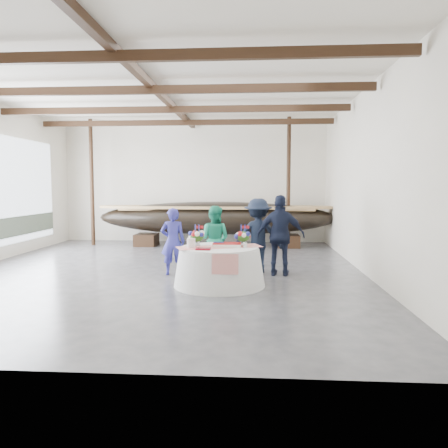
{
  "coord_description": "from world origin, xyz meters",
  "views": [
    {
      "loc": [
        2.32,
        -10.71,
        2.14
      ],
      "look_at": [
        1.58,
        -0.11,
        1.21
      ],
      "focal_mm": 35.0,
      "sensor_mm": 36.0,
      "label": 1
    }
  ],
  "objects": [
    {
      "name": "wall_right",
      "position": [
        5.0,
        0.0,
        2.25
      ],
      "size": [
        0.02,
        12.0,
        4.5
      ],
      "primitive_type": "cube",
      "color": "silver",
      "rests_on": "ground"
    },
    {
      "name": "longboat_display",
      "position": [
        0.99,
        4.62,
        1.01
      ],
      "size": [
        8.44,
        1.69,
        1.58
      ],
      "color": "black",
      "rests_on": "ground"
    },
    {
      "name": "guest_woman_teal",
      "position": [
        1.34,
        -0.1,
        0.83
      ],
      "size": [
        0.94,
        0.82,
        1.65
      ],
      "primitive_type": "imported",
      "rotation": [
        0.0,
        0.0,
        2.87
      ],
      "color": "#1C926E",
      "rests_on": "ground"
    },
    {
      "name": "guest_man_right",
      "position": [
        2.95,
        -0.35,
        0.96
      ],
      "size": [
        1.18,
        0.61,
        1.92
      ],
      "primitive_type": "imported",
      "rotation": [
        0.0,
        0.0,
        3.01
      ],
      "color": "black",
      "rests_on": "ground"
    },
    {
      "name": "guest_man_left",
      "position": [
        2.42,
        -0.0,
        0.91
      ],
      "size": [
        1.21,
        0.73,
        1.83
      ],
      "primitive_type": "imported",
      "rotation": [
        0.0,
        0.0,
        3.18
      ],
      "color": "black",
      "rests_on": "ground"
    },
    {
      "name": "pavilion_structure",
      "position": [
        0.0,
        0.8,
        4.0
      ],
      "size": [
        9.8,
        11.76,
        4.5
      ],
      "color": "black",
      "rests_on": "ground"
    },
    {
      "name": "tabletop_items",
      "position": [
        1.54,
        -1.38,
        0.98
      ],
      "size": [
        1.88,
        1.13,
        0.4
      ],
      "color": "red",
      "rests_on": "banquet_table"
    },
    {
      "name": "banquet_table",
      "position": [
        1.58,
        -1.51,
        0.42
      ],
      "size": [
        1.95,
        1.95,
        0.84
      ],
      "color": "silver",
      "rests_on": "ground"
    },
    {
      "name": "ceiling",
      "position": [
        0.0,
        0.0,
        4.5
      ],
      "size": [
        10.0,
        12.0,
        0.01
      ],
      "primitive_type": "cube",
      "color": "white",
      "rests_on": "wall_back"
    },
    {
      "name": "wall_back",
      "position": [
        0.0,
        6.0,
        2.25
      ],
      "size": [
        10.0,
        0.02,
        4.5
      ],
      "primitive_type": "cube",
      "color": "silver",
      "rests_on": "ground"
    },
    {
      "name": "floor",
      "position": [
        0.0,
        0.0,
        0.0
      ],
      "size": [
        10.0,
        12.0,
        0.01
      ],
      "primitive_type": "cube",
      "color": "#3D3D42",
      "rests_on": "ground"
    },
    {
      "name": "guest_woman_blue",
      "position": [
        0.38,
        -0.44,
        0.81
      ],
      "size": [
        0.64,
        0.46,
        1.61
      ],
      "primitive_type": "imported",
      "rotation": [
        0.0,
        0.0,
        3.28
      ],
      "color": "navy",
      "rests_on": "ground"
    },
    {
      "name": "wall_front",
      "position": [
        0.0,
        -6.0,
        2.25
      ],
      "size": [
        10.0,
        0.02,
        4.5
      ],
      "primitive_type": "cube",
      "color": "silver",
      "rests_on": "ground"
    }
  ]
}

